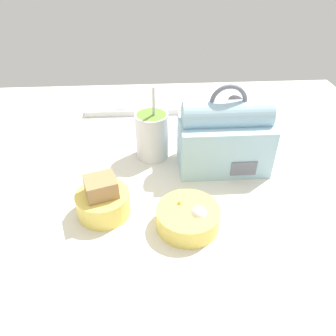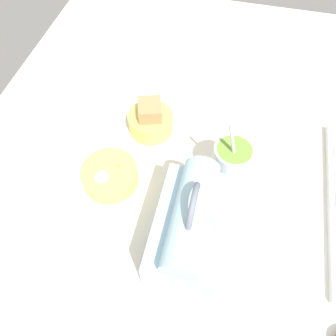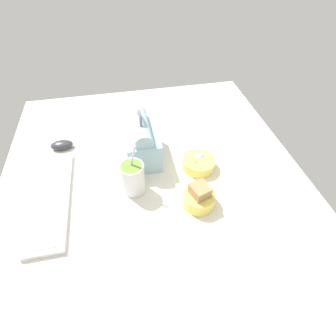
% 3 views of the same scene
% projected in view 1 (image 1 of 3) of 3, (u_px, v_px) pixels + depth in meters
% --- Properties ---
extents(desk_surface, '(1.40, 1.10, 0.02)m').
position_uv_depth(desk_surface, '(146.00, 177.00, 0.78)').
color(desk_surface, silver).
rests_on(desk_surface, ground).
extents(keyboard, '(0.42, 0.12, 0.02)m').
position_uv_depth(keyboard, '(152.00, 104.00, 1.06)').
color(keyboard, silver).
rests_on(keyboard, desk_surface).
extents(lunch_bag, '(0.21, 0.13, 0.21)m').
position_uv_depth(lunch_bag, '(224.00, 138.00, 0.76)').
color(lunch_bag, '#9EC6DB').
rests_on(lunch_bag, desk_surface).
extents(soup_cup, '(0.08, 0.08, 0.19)m').
position_uv_depth(soup_cup, '(152.00, 135.00, 0.80)').
color(soup_cup, silver).
rests_on(soup_cup, desk_surface).
extents(bento_bowl_sandwich, '(0.11, 0.11, 0.09)m').
position_uv_depth(bento_bowl_sandwich, '(103.00, 200.00, 0.65)').
color(bento_bowl_sandwich, '#EFD65B').
rests_on(bento_bowl_sandwich, desk_surface).
extents(bento_bowl_snacks, '(0.12, 0.12, 0.05)m').
position_uv_depth(bento_bowl_snacks, '(188.00, 217.00, 0.63)').
color(bento_bowl_snacks, '#EFD65B').
rests_on(bento_bowl_snacks, desk_surface).
extents(computer_mouse, '(0.05, 0.09, 0.03)m').
position_uv_depth(computer_mouse, '(236.00, 102.00, 1.05)').
color(computer_mouse, '#333338').
rests_on(computer_mouse, desk_surface).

